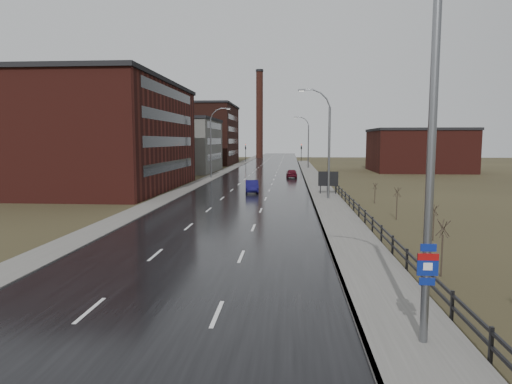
% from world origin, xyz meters
% --- Properties ---
extents(ground, '(320.00, 320.00, 0.00)m').
position_xyz_m(ground, '(0.00, 0.00, 0.00)').
color(ground, '#2D2819').
rests_on(ground, ground).
extents(road, '(14.00, 300.00, 0.06)m').
position_xyz_m(road, '(0.00, 60.00, 0.03)').
color(road, black).
rests_on(road, ground).
extents(sidewalk_right, '(3.20, 180.00, 0.18)m').
position_xyz_m(sidewalk_right, '(8.60, 35.00, 0.09)').
color(sidewalk_right, '#595651').
rests_on(sidewalk_right, ground).
extents(curb_right, '(0.16, 180.00, 0.18)m').
position_xyz_m(curb_right, '(7.08, 35.00, 0.09)').
color(curb_right, slate).
rests_on(curb_right, ground).
extents(sidewalk_left, '(2.40, 260.00, 0.12)m').
position_xyz_m(sidewalk_left, '(-8.20, 60.00, 0.06)').
color(sidewalk_left, '#595651').
rests_on(sidewalk_left, ground).
extents(warehouse_near, '(22.44, 28.56, 13.50)m').
position_xyz_m(warehouse_near, '(-20.99, 45.00, 6.76)').
color(warehouse_near, '#471914').
rests_on(warehouse_near, ground).
extents(warehouse_mid, '(16.32, 20.40, 10.50)m').
position_xyz_m(warehouse_mid, '(-17.99, 78.00, 5.26)').
color(warehouse_mid, slate).
rests_on(warehouse_mid, ground).
extents(warehouse_far, '(26.52, 24.48, 15.50)m').
position_xyz_m(warehouse_far, '(-22.99, 108.00, 7.76)').
color(warehouse_far, '#331611').
rests_on(warehouse_far, ground).
extents(building_right, '(18.36, 16.32, 8.50)m').
position_xyz_m(building_right, '(30.30, 82.00, 4.26)').
color(building_right, '#471914').
rests_on(building_right, ground).
extents(smokestack, '(2.70, 2.70, 30.70)m').
position_xyz_m(smokestack, '(-6.00, 150.00, 15.50)').
color(smokestack, '#331611').
rests_on(smokestack, ground).
extents(streetlight_main, '(3.91, 0.29, 12.11)m').
position_xyz_m(streetlight_main, '(8.47, 2.00, 6.06)').
color(streetlight_main, slate).
rests_on(streetlight_main, ground).
extents(streetlight_right_mid, '(3.36, 0.28, 11.35)m').
position_xyz_m(streetlight_right_mid, '(8.50, 36.00, 5.84)').
color(streetlight_right_mid, slate).
rests_on(streetlight_right_mid, ground).
extents(streetlight_left, '(3.36, 0.28, 11.35)m').
position_xyz_m(streetlight_left, '(-7.70, 62.00, 5.84)').
color(streetlight_left, slate).
rests_on(streetlight_left, ground).
extents(streetlight_right_far, '(3.36, 0.28, 11.35)m').
position_xyz_m(streetlight_right_far, '(8.50, 90.00, 5.84)').
color(streetlight_right_far, slate).
rests_on(streetlight_right_far, ground).
extents(guardrail, '(0.10, 53.05, 1.10)m').
position_xyz_m(guardrail, '(10.30, 18.31, 0.71)').
color(guardrail, black).
rests_on(guardrail, ground).
extents(shrub_c, '(0.61, 0.65, 2.60)m').
position_xyz_m(shrub_c, '(11.66, 9.33, 1.38)').
color(shrub_c, '#382D23').
rests_on(shrub_c, ground).
extents(shrub_d, '(0.53, 0.55, 2.21)m').
position_xyz_m(shrub_d, '(13.61, 16.95, 1.18)').
color(shrub_d, '#382D23').
rests_on(shrub_d, ground).
extents(shrub_e, '(0.60, 0.63, 2.55)m').
position_xyz_m(shrub_e, '(13.08, 24.33, 1.35)').
color(shrub_e, '#382D23').
rests_on(shrub_e, ground).
extents(shrub_f, '(0.48, 0.50, 1.99)m').
position_xyz_m(shrub_f, '(13.13, 33.73, 1.06)').
color(shrub_f, '#382D23').
rests_on(shrub_f, ground).
extents(billboard, '(2.23, 0.17, 2.68)m').
position_xyz_m(billboard, '(9.10, 40.10, 1.79)').
color(billboard, black).
rests_on(billboard, ground).
extents(traffic_light_left, '(0.58, 2.73, 5.30)m').
position_xyz_m(traffic_light_left, '(-8.00, 120.00, 4.60)').
color(traffic_light_left, black).
rests_on(traffic_light_left, ground).
extents(traffic_light_right, '(0.58, 2.73, 5.30)m').
position_xyz_m(traffic_light_right, '(8.00, 120.00, 4.60)').
color(traffic_light_right, black).
rests_on(traffic_light_right, ground).
extents(car_near, '(1.94, 4.41, 1.41)m').
position_xyz_m(car_near, '(0.34, 42.02, 0.70)').
color(car_near, '#110E47').
rests_on(car_near, ground).
extents(car_far, '(1.88, 4.30, 1.44)m').
position_xyz_m(car_far, '(5.10, 63.75, 0.72)').
color(car_far, '#4E0D1A').
rests_on(car_far, ground).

